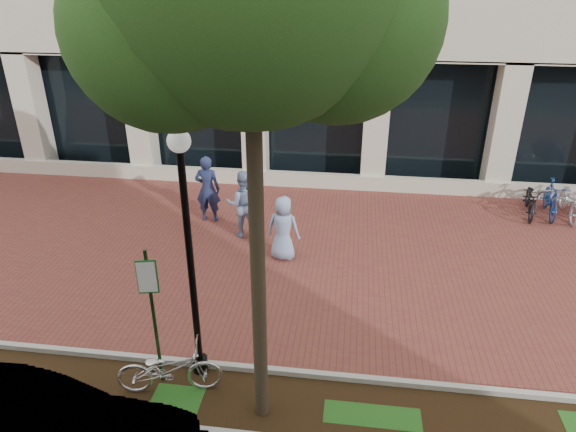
# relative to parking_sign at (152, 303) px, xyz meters

# --- Properties ---
(ground) EXTENTS (120.00, 120.00, 0.00)m
(ground) POSITION_rel_parking_sign_xyz_m (1.86, 4.94, -1.69)
(ground) COLOR black
(ground) RESTS_ON ground
(brick_plaza) EXTENTS (40.00, 9.00, 0.01)m
(brick_plaza) POSITION_rel_parking_sign_xyz_m (1.86, 4.94, -1.69)
(brick_plaza) COLOR brown
(brick_plaza) RESTS_ON ground
(planting_strip) EXTENTS (40.00, 1.50, 0.01)m
(planting_strip) POSITION_rel_parking_sign_xyz_m (1.86, -0.31, -1.69)
(planting_strip) COLOR black
(planting_strip) RESTS_ON ground
(curb_plaza_side) EXTENTS (40.00, 0.12, 0.12)m
(curb_plaza_side) POSITION_rel_parking_sign_xyz_m (1.86, 0.44, -1.63)
(curb_plaza_side) COLOR #A5A59C
(curb_plaza_side) RESTS_ON ground
(parking_sign) EXTENTS (0.34, 0.07, 2.69)m
(parking_sign) POSITION_rel_parking_sign_xyz_m (0.00, 0.00, 0.00)
(parking_sign) COLOR #153B17
(parking_sign) RESTS_ON ground
(lamppost) EXTENTS (0.36, 0.36, 4.58)m
(lamppost) POSITION_rel_parking_sign_xyz_m (0.61, 0.34, 0.89)
(lamppost) COLOR black
(lamppost) RESTS_ON ground
(locked_bicycle) EXTENTS (1.91, 0.99, 0.96)m
(locked_bicycle) POSITION_rel_parking_sign_xyz_m (0.25, -0.20, -1.21)
(locked_bicycle) COLOR silver
(locked_bicycle) RESTS_ON ground
(pedestrian_left) EXTENTS (0.73, 0.48, 1.99)m
(pedestrian_left) POSITION_rel_parking_sign_xyz_m (-0.91, 6.49, -0.70)
(pedestrian_left) COLOR #1E264C
(pedestrian_left) RESTS_ON ground
(pedestrian_mid) EXTENTS (1.04, 0.87, 1.91)m
(pedestrian_mid) POSITION_rel_parking_sign_xyz_m (0.30, 5.70, -0.74)
(pedestrian_mid) COLOR #7C92B8
(pedestrian_mid) RESTS_ON ground
(pedestrian_right) EXTENTS (0.90, 0.67, 1.69)m
(pedestrian_right) POSITION_rel_parking_sign_xyz_m (1.55, 4.62, -0.85)
(pedestrian_right) COLOR #859DC6
(pedestrian_right) RESTS_ON ground
(bike_rack_cluster) EXTENTS (3.04, 1.96, 1.09)m
(bike_rack_cluster) POSITION_rel_parking_sign_xyz_m (9.63, 8.15, -1.18)
(bike_rack_cluster) COLOR black
(bike_rack_cluster) RESTS_ON ground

